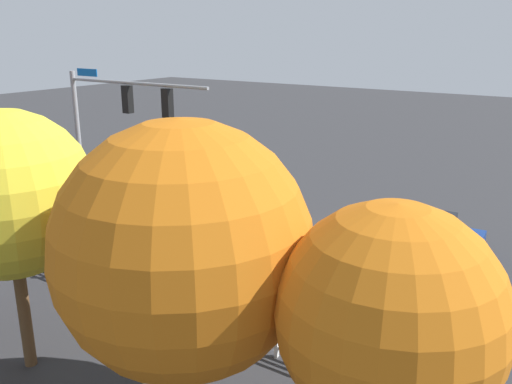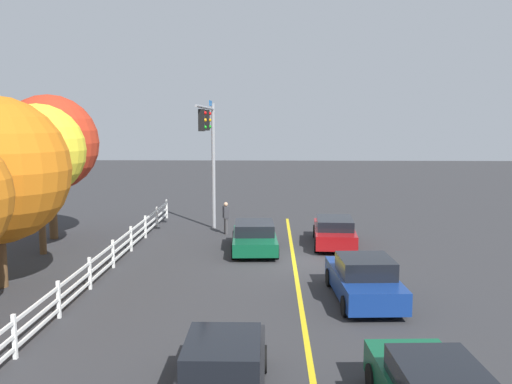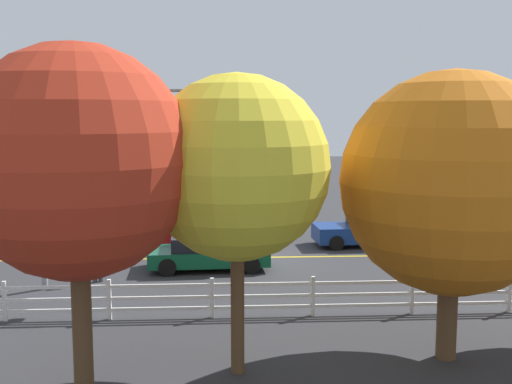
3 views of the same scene
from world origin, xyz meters
name	(u,v)px [view 3 (image 3 of 3)]	position (x,y,z in m)	size (l,w,h in m)	color
ground_plane	(248,258)	(0.00, 0.00, 0.00)	(120.00, 120.00, 0.00)	#2D2D30
lane_center_stripe	(345,256)	(-4.00, 0.00, 0.00)	(28.00, 0.16, 0.01)	gold
signal_assembly	(101,142)	(4.94, 4.13, 4.87)	(6.82, 0.37, 6.95)	gray
car_1	(367,230)	(-5.39, -2.09, 0.70)	(4.67, 2.16, 1.49)	navy
car_2	(207,252)	(1.60, 1.73, 0.64)	(4.54, 2.22, 1.29)	#0C4C2D
car_3	(180,233)	(2.86, -2.04, 0.67)	(4.89, 2.16, 1.34)	maroon
pedestrian	(97,256)	(5.33, 3.34, 0.93)	(0.46, 0.37, 1.69)	#3F3F42
white_rail_fence	(363,294)	(-3.00, 7.33, 0.60)	(26.10, 0.10, 1.15)	white
tree_1	(452,183)	(-4.25, 10.61, 4.19)	(5.18, 5.18, 6.79)	brown
tree_2	(237,168)	(0.71, 11.14, 4.61)	(4.06, 4.06, 6.65)	brown
tree_3	(76,163)	(3.95, 11.92, 4.80)	(4.75, 4.75, 7.19)	brown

